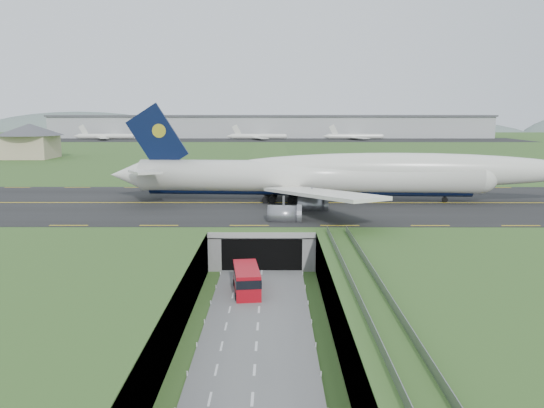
{
  "coord_description": "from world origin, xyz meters",
  "views": [
    {
      "loc": [
        1.73,
        -68.1,
        23.46
      ],
      "look_at": [
        1.48,
        20.0,
        8.17
      ],
      "focal_mm": 35.0,
      "sensor_mm": 36.0,
      "label": 1
    }
  ],
  "objects": [
    {
      "name": "trench_road",
      "position": [
        0.0,
        -7.5,
        0.1
      ],
      "size": [
        12.0,
        75.0,
        0.2
      ],
      "primitive_type": "cube",
      "color": "slate",
      "rests_on": "ground"
    },
    {
      "name": "cargo_terminal",
      "position": [
        -0.19,
        299.41,
        13.96
      ],
      "size": [
        320.0,
        67.0,
        15.6
      ],
      "color": "#B2B2B2",
      "rests_on": "ground"
    },
    {
      "name": "shuttle_tram",
      "position": [
        -1.78,
        -1.67,
        1.87
      ],
      "size": [
        4.16,
        8.74,
        3.41
      ],
      "rotation": [
        0.0,
        0.0,
        0.12
      ],
      "color": "#B00B17",
      "rests_on": "ground"
    },
    {
      "name": "service_building",
      "position": [
        -90.67,
        133.97,
        13.85
      ],
      "size": [
        24.59,
        24.59,
        13.25
      ],
      "rotation": [
        0.0,
        0.0,
        0.01
      ],
      "color": "#C6B18F",
      "rests_on": "ground"
    },
    {
      "name": "jumbo_jet",
      "position": [
        15.03,
        34.7,
        11.34
      ],
      "size": [
        92.82,
        59.92,
        19.86
      ],
      "rotation": [
        0.0,
        0.0,
        -0.06
      ],
      "color": "silver",
      "rests_on": "ground"
    },
    {
      "name": "distant_hills",
      "position": [
        64.38,
        430.0,
        -4.0
      ],
      "size": [
        700.0,
        91.0,
        60.0
      ],
      "color": "#52635C",
      "rests_on": "ground"
    },
    {
      "name": "taxiway",
      "position": [
        0.0,
        33.0,
        6.09
      ],
      "size": [
        800.0,
        44.0,
        0.18
      ],
      "primitive_type": "cube",
      "color": "black",
      "rests_on": "airfield_deck"
    },
    {
      "name": "guideway",
      "position": [
        11.0,
        -19.11,
        5.32
      ],
      "size": [
        3.0,
        53.0,
        7.05
      ],
      "color": "#A8A8A3",
      "rests_on": "ground"
    },
    {
      "name": "airfield_deck",
      "position": [
        0.0,
        0.0,
        3.0
      ],
      "size": [
        800.0,
        800.0,
        6.0
      ],
      "primitive_type": "cube",
      "color": "gray",
      "rests_on": "ground"
    },
    {
      "name": "tunnel_portal",
      "position": [
        0.0,
        16.71,
        3.33
      ],
      "size": [
        17.0,
        22.3,
        6.0
      ],
      "color": "gray",
      "rests_on": "ground"
    },
    {
      "name": "ground",
      "position": [
        0.0,
        0.0,
        0.0
      ],
      "size": [
        900.0,
        900.0,
        0.0
      ],
      "primitive_type": "plane",
      "color": "#2E5321",
      "rests_on": "ground"
    }
  ]
}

